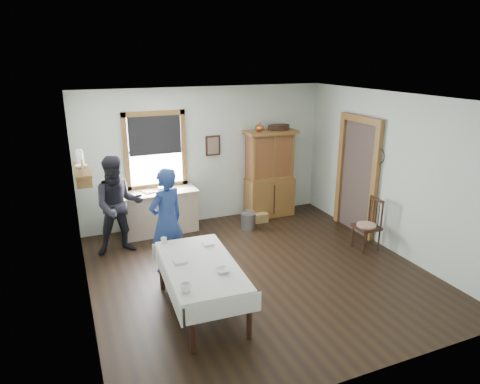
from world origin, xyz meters
The scene contains 20 objects.
room centered at (0.00, 0.00, 1.35)m, with size 5.01×5.01×2.70m.
window centered at (-1.00, 2.46, 1.63)m, with size 1.18×0.07×1.48m.
doorway centered at (2.46, 0.85, 1.16)m, with size 0.09×1.14×2.22m.
wall_shelf centered at (-2.37, 1.54, 1.57)m, with size 0.24×1.00×0.44m.
framed_picture centered at (0.15, 2.46, 1.55)m, with size 0.30×0.04×0.40m, color black.
rug_beater centered at (2.45, 0.30, 1.72)m, with size 0.27×0.27×0.01m, color black.
work_counter centered at (-1.05, 2.18, 0.41)m, with size 1.44×0.55×0.83m, color tan.
china_hutch centered at (1.30, 2.22, 0.91)m, with size 1.06×0.50×1.81m, color brown.
dining_table centered at (-1.14, -0.68, 0.35)m, with size 0.93×1.76×0.70m, color silver.
spindle_chair centered at (2.10, 0.04, 0.46)m, with size 0.43×0.43×0.93m, color black.
pail centered at (0.58, 1.69, 0.16)m, with size 0.29×0.29×0.32m, color gray.
wicker_basket centered at (0.95, 1.93, 0.09)m, with size 0.31×0.22×0.18m, color #AB874D.
woman_blue centered at (-1.26, 0.64, 0.77)m, with size 0.57×0.37×1.55m, color navy.
figure_dark centered at (-1.86, 1.58, 0.79)m, with size 0.77×0.60×1.58m, color black.
table_cup_a centered at (-1.50, -1.27, 0.76)m, with size 0.13×0.13×0.10m, color white.
table_cup_b centered at (-1.43, 0.12, 0.75)m, with size 0.09×0.09×0.09m, color white.
table_bowl centered at (-0.96, -1.00, 0.73)m, with size 0.20×0.20×0.05m, color white.
counter_book centered at (-1.33, 2.19, 0.84)m, with size 0.16×0.21×0.02m, color brown.
counter_bowl centered at (-0.89, 2.27, 0.86)m, with size 0.19×0.19×0.06m, color white.
shelf_bowl centered at (-2.37, 1.55, 1.60)m, with size 0.22×0.22×0.05m, color white.
Camera 1 is at (-2.59, -5.45, 3.27)m, focal length 32.00 mm.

